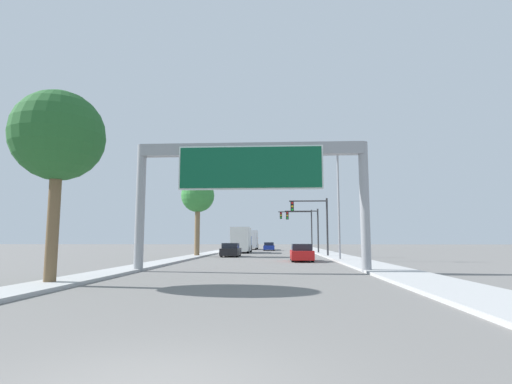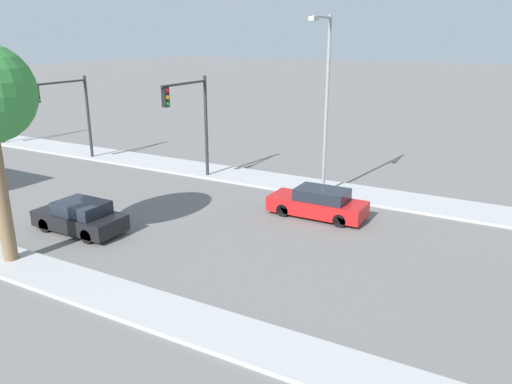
% 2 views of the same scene
% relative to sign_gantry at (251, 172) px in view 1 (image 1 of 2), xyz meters
% --- Properties ---
extents(sidewalk_right, '(3.00, 120.00, 0.15)m').
position_rel_sign_gantry_xyz_m(sidewalk_right, '(7.75, 42.11, -5.60)').
color(sidewalk_right, '#ABABAB').
rests_on(sidewalk_right, ground).
extents(median_strip_left, '(2.00, 120.00, 0.15)m').
position_rel_sign_gantry_xyz_m(median_strip_left, '(-7.25, 42.11, -5.60)').
color(median_strip_left, '#ABABAB').
rests_on(median_strip_left, ground).
extents(sign_gantry, '(13.43, 0.73, 7.37)m').
position_rel_sign_gantry_xyz_m(sign_gantry, '(0.00, 0.00, 0.00)').
color(sign_gantry, gray).
rests_on(sign_gantry, ground).
extents(car_mid_left, '(1.86, 4.28, 1.44)m').
position_rel_sign_gantry_xyz_m(car_mid_left, '(-3.50, 19.99, -5.00)').
color(car_mid_left, black).
rests_on(car_mid_left, ground).
extents(car_mid_center, '(1.78, 4.43, 1.36)m').
position_rel_sign_gantry_xyz_m(car_mid_center, '(0.00, 44.48, -5.03)').
color(car_mid_center, navy).
rests_on(car_mid_center, ground).
extents(car_near_center, '(1.80, 4.71, 1.45)m').
position_rel_sign_gantry_xyz_m(car_near_center, '(3.50, 11.36, -4.99)').
color(car_near_center, red).
rests_on(car_near_center, ground).
extents(truck_box_primary, '(2.37, 7.76, 3.43)m').
position_rel_sign_gantry_xyz_m(truck_box_primary, '(-3.50, 51.11, -3.94)').
color(truck_box_primary, red).
rests_on(truck_box_primary, ground).
extents(truck_box_secondary, '(2.39, 7.89, 3.45)m').
position_rel_sign_gantry_xyz_m(truck_box_secondary, '(-3.50, 32.51, -3.93)').
color(truck_box_secondary, navy).
rests_on(truck_box_secondary, ground).
extents(traffic_light_near_intersection, '(4.10, 0.32, 6.21)m').
position_rel_sign_gantry_xyz_m(traffic_light_near_intersection, '(5.47, 20.11, -1.51)').
color(traffic_light_near_intersection, '#2D2D30').
rests_on(traffic_light_near_intersection, ground).
extents(traffic_light_mid_block, '(4.44, 0.32, 5.84)m').
position_rel_sign_gantry_xyz_m(traffic_light_mid_block, '(5.30, 30.11, -1.72)').
color(traffic_light_mid_block, '#2D2D30').
rests_on(traffic_light_mid_block, ground).
extents(traffic_light_far_intersection, '(5.29, 0.32, 6.44)m').
position_rel_sign_gantry_xyz_m(traffic_light_far_intersection, '(5.08, 40.11, -1.28)').
color(traffic_light_far_intersection, '#2D2D30').
rests_on(traffic_light_far_intersection, ground).
extents(palm_tree_foreground, '(3.73, 3.73, 7.95)m').
position_rel_sign_gantry_xyz_m(palm_tree_foreground, '(-7.48, -7.02, 0.32)').
color(palm_tree_foreground, brown).
rests_on(palm_tree_foreground, ground).
extents(palm_tree_background, '(3.58, 3.58, 8.34)m').
position_rel_sign_gantry_xyz_m(palm_tree_background, '(-7.13, 19.89, 0.74)').
color(palm_tree_background, brown).
rests_on(palm_tree_background, ground).
extents(street_lamp_right, '(2.51, 0.28, 9.49)m').
position_rel_sign_gantry_xyz_m(street_lamp_right, '(6.57, 12.44, -0.15)').
color(street_lamp_right, gray).
rests_on(street_lamp_right, ground).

